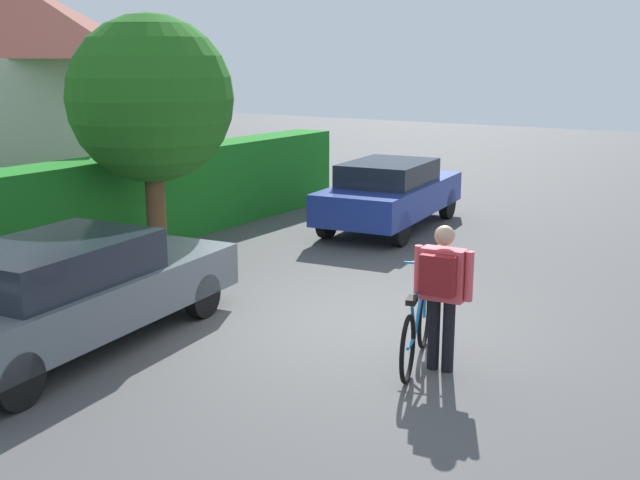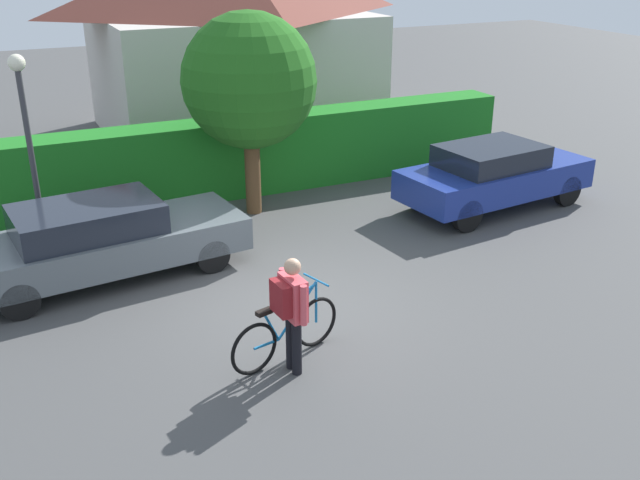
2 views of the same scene
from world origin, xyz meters
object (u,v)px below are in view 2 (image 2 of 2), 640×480
at_px(person_rider, 291,305).
at_px(street_lamp, 27,126).
at_px(parked_car_near, 102,239).
at_px(bicycle, 286,333).
at_px(tree_kerbside, 249,81).
at_px(parked_car_far, 494,174).

relative_size(person_rider, street_lamp, 0.46).
relative_size(parked_car_near, person_rider, 2.92).
bearing_deg(person_rider, bicycle, 79.72).
height_order(person_rider, tree_kerbside, tree_kerbside).
bearing_deg(person_rider, parked_car_near, 113.58).
bearing_deg(street_lamp, bicycle, -63.11).
height_order(bicycle, street_lamp, street_lamp).
relative_size(parked_car_far, street_lamp, 1.21).
xyz_separation_m(bicycle, person_rider, (-0.06, -0.31, 0.57)).
bearing_deg(street_lamp, person_rider, -64.95).
xyz_separation_m(parked_car_near, tree_kerbside, (3.30, 1.85, 1.98)).
relative_size(bicycle, tree_kerbside, 0.43).
relative_size(parked_car_near, street_lamp, 1.34).
bearing_deg(parked_car_near, person_rider, -66.42).
height_order(parked_car_near, bicycle, parked_car_near).
height_order(parked_car_near, tree_kerbside, tree_kerbside).
bearing_deg(bicycle, tree_kerbside, 74.09).
bearing_deg(street_lamp, parked_car_far, -9.37).
height_order(street_lamp, tree_kerbside, tree_kerbside).
xyz_separation_m(person_rider, street_lamp, (-2.49, 5.33, 1.36)).
xyz_separation_m(parked_car_far, person_rider, (-6.19, -3.90, 0.25)).
bearing_deg(tree_kerbside, parked_car_near, -150.81).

